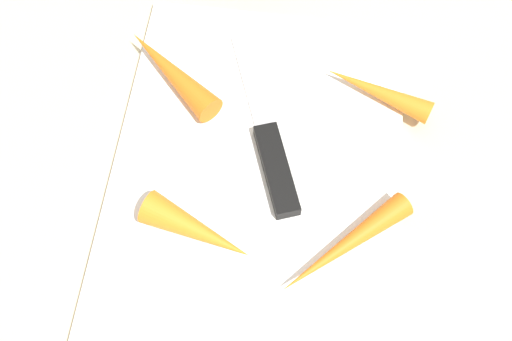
% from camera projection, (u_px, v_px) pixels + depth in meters
% --- Properties ---
extents(ground_plane, '(1.40, 1.40, 0.00)m').
position_uv_depth(ground_plane, '(256.00, 176.00, 0.62)').
color(ground_plane, '#C6B793').
extents(cutting_board, '(0.36, 0.26, 0.01)m').
position_uv_depth(cutting_board, '(256.00, 173.00, 0.61)').
color(cutting_board, white).
rests_on(cutting_board, ground_plane).
extents(knife, '(0.19, 0.09, 0.01)m').
position_uv_depth(knife, '(273.00, 155.00, 0.61)').
color(knife, '#B7B7BC').
rests_on(knife, cutting_board).
extents(carrot_longest, '(0.11, 0.11, 0.02)m').
position_uv_depth(carrot_longest, '(345.00, 246.00, 0.56)').
color(carrot_longest, orange).
rests_on(carrot_longest, cutting_board).
extents(carrot_shortest, '(0.06, 0.10, 0.03)m').
position_uv_depth(carrot_shortest, '(198.00, 231.00, 0.56)').
color(carrot_shortest, orange).
rests_on(carrot_shortest, cutting_board).
extents(carrot_long, '(0.10, 0.11, 0.03)m').
position_uv_depth(carrot_long, '(171.00, 72.00, 0.64)').
color(carrot_long, orange).
rests_on(carrot_long, cutting_board).
extents(carrot_short, '(0.06, 0.11, 0.02)m').
position_uv_depth(carrot_short, '(377.00, 91.00, 0.63)').
color(carrot_short, orange).
rests_on(carrot_short, cutting_board).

